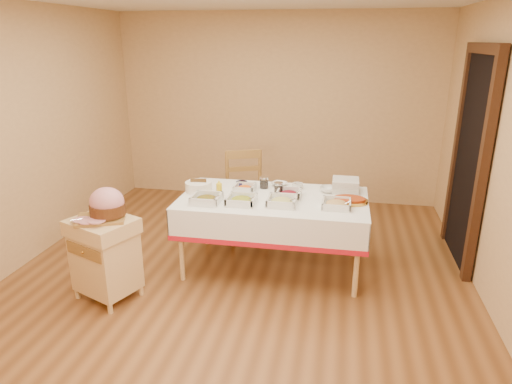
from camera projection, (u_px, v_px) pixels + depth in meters
room_shell at (236, 149)px, 4.06m from camera, size 5.00×5.00×5.00m
doorway at (471, 157)px, 4.57m from camera, size 0.09×1.10×2.20m
dining_table at (273, 213)px, 4.51m from camera, size 1.82×1.02×0.76m
butcher_cart at (105, 254)px, 4.03m from camera, size 0.66×0.61×0.75m
dining_chair at (246, 195)px, 5.27m from camera, size 0.59×0.57×1.01m
ham_on_board at (106, 206)px, 3.91m from camera, size 0.42×0.41×0.28m
serving_dish_a at (206, 199)px, 4.31m from camera, size 0.27×0.26×0.12m
serving_dish_b at (241, 200)px, 4.28m from camera, size 0.26×0.26×0.11m
serving_dish_c at (282, 201)px, 4.25m from camera, size 0.27×0.27×0.11m
serving_dish_d at (336, 204)px, 4.19m from camera, size 0.26×0.26×0.10m
serving_dish_e at (245, 188)px, 4.64m from camera, size 0.21×0.20×0.10m
serving_dish_f at (289, 194)px, 4.46m from camera, size 0.24×0.23×0.11m
small_bowl_left at (204, 181)px, 4.86m from camera, size 0.11×0.11×0.05m
small_bowl_mid at (242, 184)px, 4.79m from camera, size 0.12×0.12×0.05m
small_bowl_right at (298, 186)px, 4.71m from camera, size 0.11×0.11×0.06m
bowl_white_imported at (279, 184)px, 4.81m from camera, size 0.19×0.19×0.04m
bowl_small_imported at (328, 189)px, 4.61m from camera, size 0.19×0.19×0.05m
preserve_jar_left at (264, 183)px, 4.72m from camera, size 0.09×0.09×0.12m
preserve_jar_right at (279, 188)px, 4.56m from camera, size 0.09×0.09×0.11m
mustard_bottle at (219, 189)px, 4.45m from camera, size 0.06×0.06×0.17m
bread_basket at (199, 186)px, 4.63m from camera, size 0.27×0.27×0.12m
plate_stack at (345, 185)px, 4.62m from camera, size 0.26×0.26×0.13m
brass_platter at (349, 200)px, 4.32m from camera, size 0.35×0.25×0.05m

